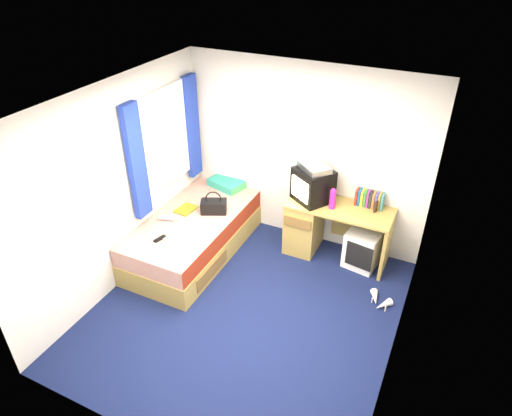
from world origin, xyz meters
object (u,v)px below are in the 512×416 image
at_px(aerosol_can, 333,198).
at_px(magazine, 186,209).
at_px(handbag, 214,206).
at_px(vcr, 314,167).
at_px(towel, 199,232).
at_px(remote_control, 160,239).
at_px(crt_tv, 313,185).
at_px(picture_frame, 377,206).
at_px(water_bottle, 167,218).
at_px(white_heels, 379,301).
at_px(pillow, 226,183).
at_px(bed, 194,235).
at_px(desk, 317,224).
at_px(storage_cube, 363,248).
at_px(pink_water_bottle, 333,200).
at_px(colour_swatch_fan, 166,239).

relative_size(aerosol_can, magazine, 0.58).
bearing_deg(aerosol_can, handbag, -159.85).
relative_size(vcr, magazine, 1.38).
height_order(towel, remote_control, towel).
bearing_deg(crt_tv, picture_frame, 39.73).
height_order(water_bottle, white_heels, water_bottle).
bearing_deg(towel, magazine, 137.21).
distance_m(magazine, water_bottle, 0.32).
xyz_separation_m(aerosol_can, remote_control, (-1.69, -1.32, -0.28)).
relative_size(pillow, white_heels, 1.54).
bearing_deg(bed, desk, 27.28).
height_order(pillow, desk, desk).
height_order(bed, storage_cube, bed).
bearing_deg(crt_tv, handbag, -123.35).
bearing_deg(aerosol_can, towel, -141.08).
bearing_deg(picture_frame, bed, -145.62).
height_order(desk, storage_cube, desk).
height_order(pillow, crt_tv, crt_tv).
height_order(desk, vcr, vcr).
bearing_deg(water_bottle, white_heels, 5.39).
bearing_deg(picture_frame, towel, -135.34).
height_order(towel, water_bottle, towel).
relative_size(desk, picture_frame, 9.29).
bearing_deg(desk, pink_water_bottle, -23.04).
relative_size(bed, aerosol_can, 12.27).
bearing_deg(storage_cube, water_bottle, -150.16).
bearing_deg(water_bottle, colour_swatch_fan, -57.21).
distance_m(desk, towel, 1.56).
bearing_deg(bed, picture_frame, 21.38).
height_order(pink_water_bottle, colour_swatch_fan, pink_water_bottle).
height_order(towel, white_heels, towel).
relative_size(desk, magazine, 4.64).
xyz_separation_m(bed, storage_cube, (2.06, 0.70, -0.02)).
xyz_separation_m(aerosol_can, towel, (-1.31, -1.06, -0.24)).
distance_m(vcr, white_heels, 1.74).
distance_m(pillow, water_bottle, 1.11).
relative_size(picture_frame, colour_swatch_fan, 0.64).
distance_m(towel, remote_control, 0.46).
distance_m(storage_cube, handbag, 1.97).
relative_size(bed, water_bottle, 10.00).
bearing_deg(magazine, pink_water_bottle, 16.55).
xyz_separation_m(pillow, magazine, (-0.18, -0.77, -0.05)).
xyz_separation_m(pillow, vcr, (1.32, -0.15, 0.62)).
relative_size(vcr, remote_control, 2.42).
height_order(magazine, white_heels, magazine).
xyz_separation_m(bed, remote_control, (-0.09, -0.57, 0.28)).
bearing_deg(water_bottle, vcr, 30.22).
distance_m(storage_cube, vcr, 1.21).
xyz_separation_m(pink_water_bottle, towel, (-1.33, -0.96, -0.28)).
distance_m(crt_tv, colour_swatch_fan, 1.91).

